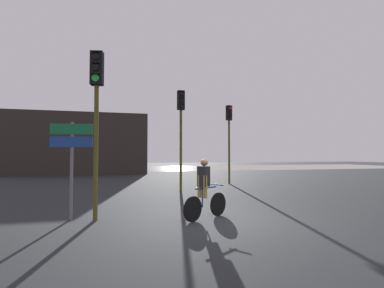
% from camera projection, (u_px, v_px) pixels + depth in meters
% --- Properties ---
extents(ground_plane, '(120.00, 120.00, 0.00)m').
position_uv_depth(ground_plane, '(222.00, 220.00, 7.94)').
color(ground_plane, black).
extents(water_strip, '(80.00, 16.00, 0.01)m').
position_uv_depth(water_strip, '(135.00, 169.00, 38.49)').
color(water_strip, '#9E937F').
rests_on(water_strip, ground).
extents(distant_building, '(12.68, 4.00, 5.49)m').
position_uv_depth(distant_building, '(75.00, 144.00, 27.36)').
color(distant_building, '#2D2823').
rests_on(distant_building, ground).
extents(traffic_light_near_left, '(0.36, 0.38, 4.48)m').
position_uv_depth(traffic_light_near_left, '(96.00, 103.00, 7.93)').
color(traffic_light_near_left, '#4C4719').
rests_on(traffic_light_near_left, ground).
extents(traffic_light_center, '(0.34, 0.35, 4.73)m').
position_uv_depth(traffic_light_center, '(181.00, 122.00, 13.93)').
color(traffic_light_center, '#4C4719').
rests_on(traffic_light_center, ground).
extents(traffic_light_far_right, '(0.39, 0.41, 4.72)m').
position_uv_depth(traffic_light_far_right, '(229.00, 130.00, 18.01)').
color(traffic_light_far_right, '#4C4719').
rests_on(traffic_light_far_right, ground).
extents(direction_sign_post, '(1.09, 0.18, 2.60)m').
position_uv_depth(direction_sign_post, '(72.00, 152.00, 7.97)').
color(direction_sign_post, slate).
rests_on(direction_sign_post, ground).
extents(cyclist, '(1.47, 0.94, 1.62)m').
position_uv_depth(cyclist, '(204.00, 188.00, 8.02)').
color(cyclist, black).
rests_on(cyclist, ground).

